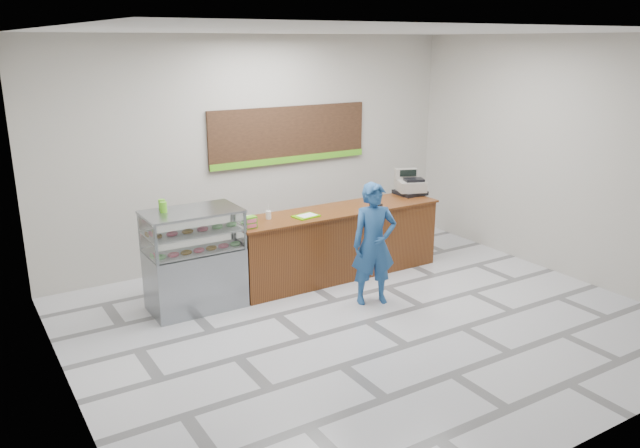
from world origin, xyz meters
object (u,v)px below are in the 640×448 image
display_case (194,259)px  serving_tray (306,216)px  customer (374,244)px  cash_register (410,185)px  sales_counter (337,243)px

display_case → serving_tray: bearing=-3.6°
serving_tray → display_case: bearing=167.2°
customer → serving_tray: bearing=135.1°
cash_register → customer: size_ratio=0.34×
sales_counter → cash_register: bearing=6.6°
cash_register → display_case: bearing=-155.5°
sales_counter → serving_tray: serving_tray is taller
sales_counter → display_case: size_ratio=2.45×
customer → sales_counter: bearing=102.8°
sales_counter → serving_tray: bearing=-170.2°
sales_counter → cash_register: (1.50, 0.17, 0.66)m
display_case → cash_register: size_ratio=2.35×
display_case → cash_register: (3.72, 0.18, 0.50)m
customer → display_case: bearing=172.4°
sales_counter → serving_tray: size_ratio=8.48×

